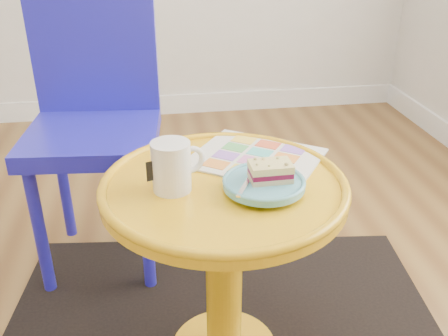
{
  "coord_description": "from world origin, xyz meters",
  "views": [
    {
      "loc": [
        0.42,
        -1.0,
        1.11
      ],
      "look_at": [
        0.57,
        0.02,
        0.59
      ],
      "focal_mm": 40.0,
      "sensor_mm": 36.0,
      "label": 1
    }
  ],
  "objects": [
    {
      "name": "side_table",
      "position": [
        0.57,
        0.02,
        0.4
      ],
      "size": [
        0.58,
        0.58,
        0.55
      ],
      "color": "gold",
      "rests_on": "ground"
    },
    {
      "name": "chair",
      "position": [
        0.23,
        0.6,
        0.54
      ],
      "size": [
        0.45,
        0.45,
        0.94
      ],
      "rotation": [
        0.0,
        0.0,
        -0.09
      ],
      "color": "#1F1BB3",
      "rests_on": "ground"
    },
    {
      "name": "newspaper",
      "position": [
        0.68,
        0.14,
        0.55
      ],
      "size": [
        0.4,
        0.39,
        0.01
      ],
      "primitive_type": "cube",
      "rotation": [
        0.0,
        0.0,
        -0.61
      ],
      "color": "silver",
      "rests_on": "side_table"
    },
    {
      "name": "mug",
      "position": [
        0.45,
        0.01,
        0.61
      ],
      "size": [
        0.12,
        0.09,
        0.12
      ],
      "rotation": [
        0.0,
        0.0,
        0.33
      ],
      "color": "silver",
      "rests_on": "side_table"
    },
    {
      "name": "plate",
      "position": [
        0.66,
        -0.03,
        0.57
      ],
      "size": [
        0.19,
        0.19,
        0.02
      ],
      "color": "#57A4B8",
      "rests_on": "newspaper"
    },
    {
      "name": "cake_slice",
      "position": [
        0.67,
        -0.03,
        0.6
      ],
      "size": [
        0.1,
        0.06,
        0.04
      ],
      "rotation": [
        0.0,
        0.0,
        0.02
      ],
      "color": "#D3BC8C",
      "rests_on": "plate"
    },
    {
      "name": "fork",
      "position": [
        0.62,
        -0.03,
        0.58
      ],
      "size": [
        0.08,
        0.13,
        0.0
      ],
      "rotation": [
        0.0,
        0.0,
        -0.48
      ],
      "color": "silver",
      "rests_on": "plate"
    }
  ]
}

